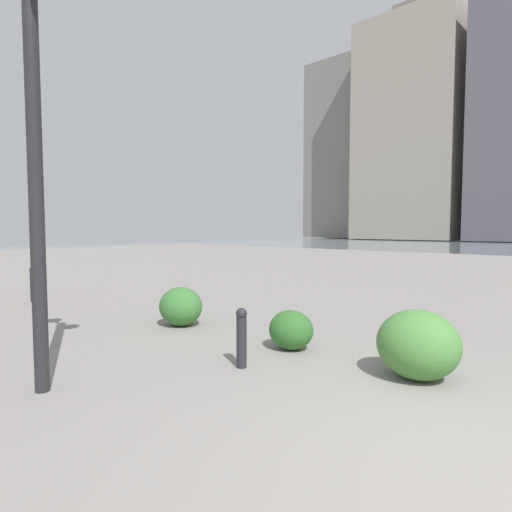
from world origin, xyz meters
name	(u,v)px	position (x,y,z in m)	size (l,w,h in m)	color
building_annex	(412,130)	(27.53, -63.26, 17.12)	(15.76, 10.81, 36.31)	#9E9384
building_highrise	(344,153)	(42.92, -68.58, 16.22)	(11.36, 10.78, 32.44)	gray
lamppost	(33,109)	(3.89, 1.39, 2.78)	(0.98, 0.28, 4.21)	#232328
bollard_near	(242,336)	(2.94, -0.49, 0.37)	(0.13, 0.13, 0.71)	#232328
bollard_mid	(33,283)	(9.54, -0.51, 0.41)	(0.13, 0.13, 0.79)	#232328
shrub_low	(291,330)	(2.98, -1.48, 0.26)	(0.62, 0.56, 0.53)	#2D6628
shrub_round	(418,344)	(1.27, -1.53, 0.38)	(0.89, 0.80, 0.75)	#477F38
shrub_wide	(181,306)	(5.20, -1.32, 0.33)	(0.77, 0.69, 0.65)	#387533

